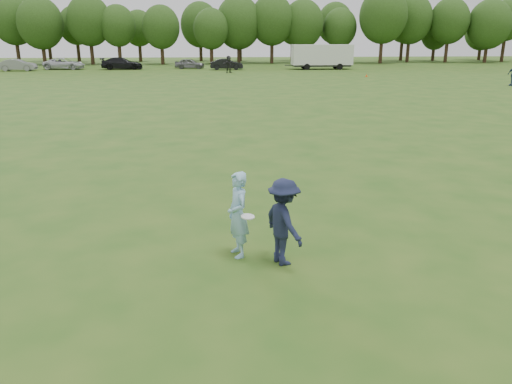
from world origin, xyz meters
The scene contains 13 objects.
ground centered at (0.00, 0.00, 0.00)m, with size 200.00×200.00×0.00m, color #265016.
thrower centered at (-1.24, 0.19, 0.88)m, with size 0.64×0.42×1.76m, color #90C2DE.
defender centered at (-0.37, -0.25, 0.86)m, with size 1.11×0.64×1.73m, color #1A203A.
player_far_d centered at (0.42, 52.99, 1.02)m, with size 1.88×0.60×2.03m, color #252525.
car_b centered at (-26.32, 58.68, 0.74)m, with size 1.56×4.48×1.48m, color gray.
car_c centered at (-21.26, 61.31, 0.73)m, with size 2.43×5.27×1.47m, color silver.
car_d centered at (-13.58, 60.59, 0.78)m, with size 2.19×5.38×1.56m, color black.
car_e centered at (-4.63, 61.41, 0.68)m, with size 1.61×4.00×1.36m, color slate.
car_f centered at (0.33, 58.77, 0.71)m, with size 1.51×4.32×1.42m, color black.
field_cone centered at (15.23, 45.43, 0.15)m, with size 0.28×0.28×0.30m, color #E1440B.
disc_in_play centered at (-1.06, -0.11, 0.94)m, with size 0.27×0.27×0.06m.
cargo_trailer centered at (13.07, 58.79, 1.78)m, with size 9.00×2.75×3.20m.
treeline centered at (2.81, 76.90, 6.26)m, with size 130.35×18.39×11.74m.
Camera 1 is at (-1.69, -9.19, 4.30)m, focal length 35.00 mm.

